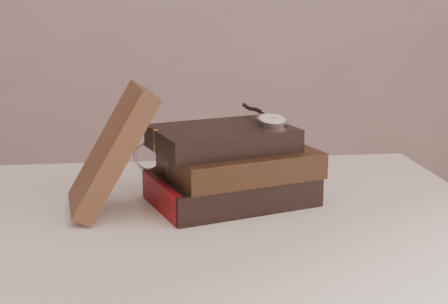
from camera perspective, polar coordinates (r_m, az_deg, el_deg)
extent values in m
cube|color=silver|center=(0.88, -8.04, -7.05)|extent=(1.00, 0.60, 0.04)
cube|color=white|center=(0.90, -7.91, -10.60)|extent=(0.88, 0.49, 0.08)
cube|color=black|center=(0.92, 0.62, -3.25)|extent=(0.26, 0.21, 0.04)
cube|color=beige|center=(0.92, 0.77, -3.23)|extent=(0.25, 0.20, 0.03)
cube|color=gold|center=(0.91, -6.19, -3.68)|extent=(0.01, 0.01, 0.04)
cube|color=maroon|center=(0.89, -5.67, -4.09)|extent=(0.05, 0.14, 0.04)
cube|color=black|center=(0.91, 1.45, -0.94)|extent=(0.24, 0.20, 0.04)
cube|color=beige|center=(0.91, 1.61, -0.92)|extent=(0.23, 0.19, 0.03)
cube|color=gold|center=(0.89, -4.99, -1.31)|extent=(0.01, 0.01, 0.04)
cube|color=black|center=(0.91, -0.14, 1.27)|extent=(0.22, 0.19, 0.03)
cube|color=beige|center=(0.91, 0.02, 1.28)|extent=(0.22, 0.17, 0.03)
cube|color=gold|center=(0.89, -6.17, 0.97)|extent=(0.01, 0.01, 0.03)
cube|color=#3A2316|center=(0.88, -10.07, 0.17)|extent=(0.14, 0.13, 0.18)
cylinder|color=silver|center=(0.91, 4.40, 2.75)|extent=(0.06, 0.06, 0.02)
cylinder|color=white|center=(0.91, 4.41, 3.00)|extent=(0.05, 0.05, 0.01)
torus|color=silver|center=(0.91, 4.41, 2.98)|extent=(0.05, 0.05, 0.01)
cylinder|color=silver|center=(0.94, 3.61, 3.04)|extent=(0.01, 0.01, 0.01)
cube|color=black|center=(0.92, 4.24, 3.12)|extent=(0.00, 0.01, 0.00)
cube|color=black|center=(0.92, 4.66, 3.08)|extent=(0.01, 0.00, 0.00)
sphere|color=black|center=(0.94, 3.53, 3.44)|extent=(0.01, 0.01, 0.01)
sphere|color=black|center=(0.96, 3.23, 3.69)|extent=(0.01, 0.01, 0.01)
sphere|color=black|center=(0.97, 2.94, 3.84)|extent=(0.01, 0.01, 0.01)
sphere|color=black|center=(0.98, 2.66, 3.89)|extent=(0.01, 0.01, 0.01)
sphere|color=black|center=(1.00, 2.38, 3.93)|extent=(0.01, 0.01, 0.01)
sphere|color=black|center=(1.01, 2.11, 4.04)|extent=(0.01, 0.01, 0.01)
sphere|color=black|center=(1.02, 1.85, 4.25)|extent=(0.01, 0.01, 0.01)
torus|color=silver|center=(0.94, -6.84, -0.35)|extent=(0.05, 0.03, 0.04)
torus|color=silver|center=(0.95, -4.10, -0.06)|extent=(0.05, 0.03, 0.04)
cylinder|color=silver|center=(0.94, -5.46, -0.04)|extent=(0.01, 0.01, 0.00)
cylinder|color=silver|center=(0.98, -8.86, -0.13)|extent=(0.03, 0.10, 0.02)
cylinder|color=silver|center=(1.01, -4.02, 0.37)|extent=(0.03, 0.10, 0.02)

